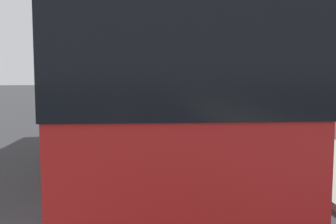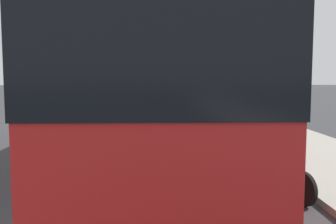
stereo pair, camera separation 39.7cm
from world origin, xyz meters
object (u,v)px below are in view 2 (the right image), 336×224
car_far_distant (113,95)px  car_behind_bus (111,93)px  coach_bus (157,91)px  car_ahead_same_lane (153,93)px  motorcycle_angled (274,170)px

car_far_distant → car_behind_bus: bearing=-168.9°
coach_bus → car_ahead_same_lane: (30.51, 0.24, -1.35)m
motorcycle_angled → coach_bus: bearing=30.3°
car_behind_bus → car_far_distant: bearing=10.2°
motorcycle_angled → car_ahead_same_lane: (32.47, 2.63, 0.19)m
motorcycle_angled → car_far_distant: (26.68, 6.19, 0.24)m
motorcycle_angled → car_ahead_same_lane: size_ratio=0.47×
motorcycle_angled → car_far_distant: 27.39m
car_ahead_same_lane → coach_bus: bearing=-175.4°
car_far_distant → car_ahead_same_lane: bearing=150.9°
coach_bus → car_behind_bus: coach_bus is taller
car_ahead_same_lane → car_behind_bus: (-0.14, 4.42, -0.01)m
coach_bus → car_behind_bus: 30.75m
motorcycle_angled → car_ahead_same_lane: bearing=-15.7°
coach_bus → motorcycle_angled: (-1.96, -2.38, -1.54)m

